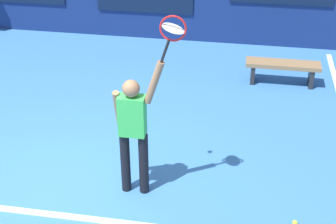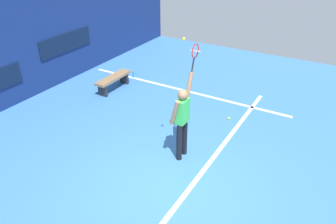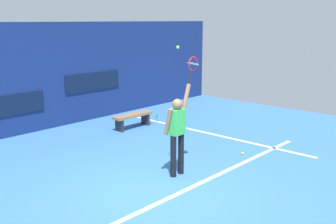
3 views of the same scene
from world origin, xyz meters
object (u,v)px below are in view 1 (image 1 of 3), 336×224
Objects in this scene: court_bench at (283,68)px; spare_ball at (295,222)px; tennis_racket at (172,31)px; tennis_player at (133,128)px.

spare_ball is at bearing -88.97° from court_bench.
tennis_racket is 0.45× the size of court_bench.
tennis_racket is at bearing -0.49° from tennis_player.
court_bench is at bearing 91.03° from spare_ball.
tennis_player is at bearing -119.70° from court_bench.
tennis_player reaches higher than court_bench.
tennis_player is at bearing 179.51° from tennis_racket.
spare_ball is (2.13, -0.33, -0.98)m from tennis_player.
spare_ball is at bearing -11.31° from tennis_racket.
tennis_player is at bearing 171.19° from spare_ball.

